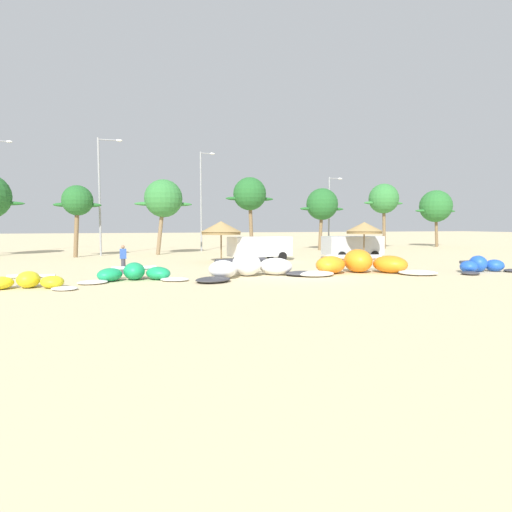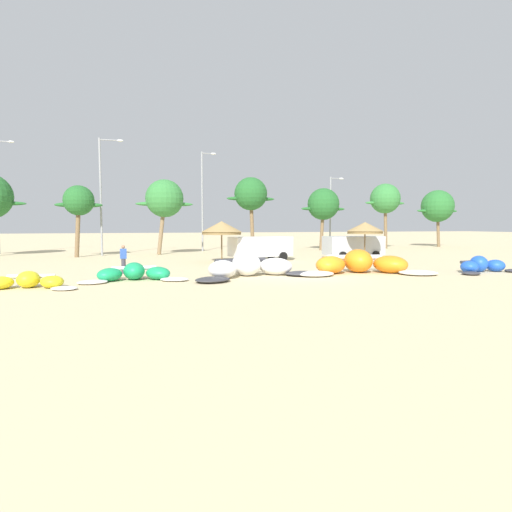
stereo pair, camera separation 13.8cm
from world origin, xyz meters
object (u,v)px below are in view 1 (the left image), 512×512
at_px(palm_right_of_gap, 384,199).
at_px(kite_far_left, 27,282).
at_px(palm_right, 436,206).
at_px(person_near_kites, 123,259).
at_px(kite_center, 360,264).
at_px(lamppost_east_center, 202,197).
at_px(palm_left_of_gap, 163,199).
at_px(lamppost_west_center, 101,191).
at_px(kite_left_of_center, 250,267).
at_px(kite_right_of_center, 482,266).
at_px(beach_umbrella_near_van, 221,228).
at_px(beach_umbrella_middle, 364,228).
at_px(palm_center_left, 250,195).
at_px(palm_center_right, 322,205).
at_px(kite_left, 134,274).
at_px(parked_car_second, 258,246).
at_px(lamppost_east, 330,209).
at_px(parked_van, 351,245).
at_px(palm_left, 77,202).

bearing_deg(palm_right_of_gap, kite_far_left, -144.83).
bearing_deg(palm_right, person_near_kites, -152.12).
bearing_deg(kite_center, lamppost_east_center, 101.96).
bearing_deg(palm_left_of_gap, lamppost_west_center, -178.66).
distance_m(kite_left_of_center, palm_right_of_gap, 31.74).
bearing_deg(kite_right_of_center, beach_umbrella_near_van, 140.56).
distance_m(kite_left_of_center, palm_left_of_gap, 19.50).
distance_m(beach_umbrella_middle, palm_center_left, 13.40).
bearing_deg(palm_center_right, palm_right, 7.00).
relative_size(kite_left, palm_right, 0.78).
distance_m(parked_car_second, lamppost_east, 18.48).
height_order(palm_left_of_gap, palm_center_left, palm_center_left).
bearing_deg(kite_right_of_center, lamppost_west_center, 136.77).
bearing_deg(lamppost_east, beach_umbrella_near_van, -138.54).
height_order(palm_center_right, lamppost_east_center, lamppost_east_center).
bearing_deg(person_near_kites, beach_umbrella_near_van, 38.78).
bearing_deg(lamppost_east_center, palm_center_left, -47.42).
relative_size(kite_left_of_center, palm_center_right, 1.09).
relative_size(kite_left, parked_car_second, 1.12).
distance_m(kite_far_left, parked_van, 24.21).
height_order(palm_left, palm_center_right, palm_center_right).
relative_size(kite_far_left, person_near_kites, 2.94).
relative_size(beach_umbrella_near_van, person_near_kites, 1.87).
relative_size(kite_left, palm_center_right, 0.81).
height_order(parked_van, lamppost_east, lamppost_east).
xyz_separation_m(person_near_kites, palm_center_left, (11.95, 15.53, 4.90)).
xyz_separation_m(kite_left_of_center, kite_center, (6.49, -0.28, 0.03)).
height_order(parked_van, palm_left_of_gap, palm_left_of_gap).
distance_m(kite_center, palm_center_right, 23.20).
relative_size(kite_left, palm_right_of_gap, 0.73).
xyz_separation_m(kite_left_of_center, person_near_kites, (-6.48, 3.41, 0.33)).
height_order(palm_left, lamppost_west_center, lamppost_west_center).
distance_m(kite_right_of_center, lamppost_east, 25.28).
distance_m(kite_center, palm_left_of_gap, 21.68).
bearing_deg(beach_umbrella_middle, person_near_kites, -167.69).
xyz_separation_m(kite_right_of_center, lamppost_east_center, (-12.04, 25.15, 5.34)).
height_order(kite_left_of_center, palm_center_right, palm_center_right).
height_order(parked_car_second, lamppost_east, lamppost_east).
relative_size(kite_center, parked_van, 1.70).
xyz_separation_m(parked_van, palm_center_right, (3.05, 11.89, 3.87)).
bearing_deg(kite_left, kite_far_left, -161.31).
xyz_separation_m(beach_umbrella_middle, palm_left, (-21.37, 10.20, 2.20)).
height_order(kite_center, palm_left_of_gap, palm_left_of_gap).
bearing_deg(beach_umbrella_near_van, lamppost_west_center, 131.78).
bearing_deg(kite_right_of_center, kite_left, 174.11).
relative_size(kite_right_of_center, parked_van, 1.00).
height_order(kite_center, lamppost_east_center, lamppost_east_center).
height_order(kite_center, kite_right_of_center, kite_center).
distance_m(beach_umbrella_near_van, palm_left, 13.73).
distance_m(parked_van, palm_center_right, 12.87).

